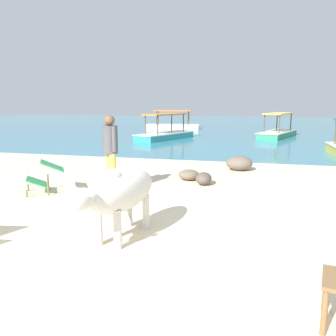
{
  "coord_description": "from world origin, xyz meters",
  "views": [
    {
      "loc": [
        1.71,
        -4.01,
        1.95
      ],
      "look_at": [
        -0.0,
        3.0,
        0.55
      ],
      "focal_mm": 37.16,
      "sensor_mm": 36.0,
      "label": 1
    }
  ],
  "objects_px": {
    "deck_chair_near": "(45,175)",
    "boat_white": "(173,125)",
    "person_standing": "(110,147)",
    "boat_green": "(278,132)",
    "boat_teal": "(165,134)",
    "cow": "(121,191)"
  },
  "relations": [
    {
      "from": "deck_chair_near",
      "to": "boat_white",
      "type": "xyz_separation_m",
      "value": [
        -1.24,
        17.32,
        -0.13
      ]
    },
    {
      "from": "person_standing",
      "to": "boat_green",
      "type": "height_order",
      "value": "person_standing"
    },
    {
      "from": "person_standing",
      "to": "boat_teal",
      "type": "xyz_separation_m",
      "value": [
        -1.47,
        10.47,
        -0.7
      ]
    },
    {
      "from": "deck_chair_near",
      "to": "cow",
      "type": "bearing_deg",
      "value": 109.33
    },
    {
      "from": "cow",
      "to": "boat_teal",
      "type": "relative_size",
      "value": 0.48
    },
    {
      "from": "boat_white",
      "to": "boat_teal",
      "type": "xyz_separation_m",
      "value": [
        1.07,
        -6.4,
        0.0
      ]
    },
    {
      "from": "deck_chair_near",
      "to": "person_standing",
      "type": "bearing_deg",
      "value": 166.69
    },
    {
      "from": "boat_green",
      "to": "boat_teal",
      "type": "bearing_deg",
      "value": 133.0
    },
    {
      "from": "boat_green",
      "to": "boat_teal",
      "type": "height_order",
      "value": "same"
    },
    {
      "from": "boat_green",
      "to": "boat_teal",
      "type": "relative_size",
      "value": 1.0
    },
    {
      "from": "boat_green",
      "to": "boat_teal",
      "type": "distance_m",
      "value": 6.14
    },
    {
      "from": "deck_chair_near",
      "to": "boat_green",
      "type": "xyz_separation_m",
      "value": [
        5.48,
        13.31,
        -0.13
      ]
    },
    {
      "from": "boat_teal",
      "to": "boat_white",
      "type": "bearing_deg",
      "value": 33.01
    },
    {
      "from": "deck_chair_near",
      "to": "boat_white",
      "type": "height_order",
      "value": "boat_white"
    },
    {
      "from": "deck_chair_near",
      "to": "person_standing",
      "type": "xyz_separation_m",
      "value": [
        1.3,
        0.45,
        0.56
      ]
    },
    {
      "from": "person_standing",
      "to": "boat_green",
      "type": "bearing_deg",
      "value": 25.45
    },
    {
      "from": "boat_green",
      "to": "boat_white",
      "type": "bearing_deg",
      "value": 79.32
    },
    {
      "from": "person_standing",
      "to": "boat_teal",
      "type": "bearing_deg",
      "value": 51.49
    },
    {
      "from": "boat_teal",
      "to": "person_standing",
      "type": "bearing_deg",
      "value": -148.51
    },
    {
      "from": "boat_green",
      "to": "boat_white",
      "type": "xyz_separation_m",
      "value": [
        -6.73,
        4.01,
        0.0
      ]
    },
    {
      "from": "boat_white",
      "to": "deck_chair_near",
      "type": "bearing_deg",
      "value": -91.79
    },
    {
      "from": "cow",
      "to": "person_standing",
      "type": "distance_m",
      "value": 2.68
    }
  ]
}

